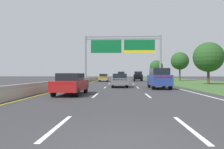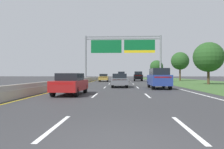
{
  "view_description": "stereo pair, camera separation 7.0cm",
  "coord_description": "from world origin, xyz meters",
  "px_view_note": "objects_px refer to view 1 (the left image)",
  "views": [
    {
      "loc": [
        -0.04,
        -4.48,
        1.5
      ],
      "look_at": [
        -1.47,
        29.34,
        1.46
      ],
      "focal_mm": 34.09,
      "sensor_mm": 36.0,
      "label": 1
    },
    {
      "loc": [
        0.04,
        -4.48,
        1.5
      ],
      "look_at": [
        -1.47,
        29.34,
        1.46
      ],
      "focal_mm": 34.09,
      "sensor_mm": 36.0,
      "label": 2
    }
  ],
  "objects_px": {
    "car_red_left_lane_sedan": "(71,84)",
    "roadside_tree_mid": "(208,57)",
    "car_gold_left_lane_sedan": "(104,78)",
    "car_black_right_lane_suv": "(138,76)",
    "pickup_truck_navy": "(121,76)",
    "roadside_tree_distant": "(156,67)",
    "car_grey_centre_lane_sedan": "(120,80)",
    "roadside_tree_far": "(180,61)",
    "overhead_sign_gantry": "(123,49)",
    "car_blue_right_lane_suv": "(159,78)"
  },
  "relations": [
    {
      "from": "overhead_sign_gantry",
      "to": "car_blue_right_lane_suv",
      "type": "xyz_separation_m",
      "value": [
        3.62,
        -19.34,
        -5.42
      ]
    },
    {
      "from": "pickup_truck_navy",
      "to": "roadside_tree_mid",
      "type": "height_order",
      "value": "roadside_tree_mid"
    },
    {
      "from": "car_grey_centre_lane_sedan",
      "to": "roadside_tree_mid",
      "type": "relative_size",
      "value": 0.71
    },
    {
      "from": "pickup_truck_navy",
      "to": "car_blue_right_lane_suv",
      "type": "height_order",
      "value": "pickup_truck_navy"
    },
    {
      "from": "car_gold_left_lane_sedan",
      "to": "roadside_tree_mid",
      "type": "relative_size",
      "value": 0.71
    },
    {
      "from": "overhead_sign_gantry",
      "to": "car_black_right_lane_suv",
      "type": "relative_size",
      "value": 3.17
    },
    {
      "from": "car_grey_centre_lane_sedan",
      "to": "overhead_sign_gantry",
      "type": "bearing_deg",
      "value": -3.06
    },
    {
      "from": "pickup_truck_navy",
      "to": "roadside_tree_far",
      "type": "distance_m",
      "value": 15.44
    },
    {
      "from": "car_gold_left_lane_sedan",
      "to": "overhead_sign_gantry",
      "type": "bearing_deg",
      "value": -115.97
    },
    {
      "from": "overhead_sign_gantry",
      "to": "car_grey_centre_lane_sedan",
      "type": "xyz_separation_m",
      "value": [
        -0.5,
        -16.98,
        -5.7
      ]
    },
    {
      "from": "car_red_left_lane_sedan",
      "to": "car_grey_centre_lane_sedan",
      "type": "distance_m",
      "value": 9.93
    },
    {
      "from": "roadside_tree_mid",
      "to": "car_gold_left_lane_sedan",
      "type": "bearing_deg",
      "value": 144.99
    },
    {
      "from": "overhead_sign_gantry",
      "to": "roadside_tree_mid",
      "type": "bearing_deg",
      "value": -37.84
    },
    {
      "from": "car_blue_right_lane_suv",
      "to": "roadside_tree_far",
      "type": "height_order",
      "value": "roadside_tree_far"
    },
    {
      "from": "pickup_truck_navy",
      "to": "car_red_left_lane_sedan",
      "type": "xyz_separation_m",
      "value": [
        -3.71,
        -40.72,
        -0.26
      ]
    },
    {
      "from": "overhead_sign_gantry",
      "to": "car_blue_right_lane_suv",
      "type": "distance_m",
      "value": 20.41
    },
    {
      "from": "car_red_left_lane_sedan",
      "to": "car_gold_left_lane_sedan",
      "type": "bearing_deg",
      "value": 1.23
    },
    {
      "from": "car_black_right_lane_suv",
      "to": "car_gold_left_lane_sedan",
      "type": "height_order",
      "value": "car_black_right_lane_suv"
    },
    {
      "from": "overhead_sign_gantry",
      "to": "pickup_truck_navy",
      "type": "height_order",
      "value": "overhead_sign_gantry"
    },
    {
      "from": "car_red_left_lane_sedan",
      "to": "car_gold_left_lane_sedan",
      "type": "distance_m",
      "value": 28.05
    },
    {
      "from": "pickup_truck_navy",
      "to": "car_black_right_lane_suv",
      "type": "height_order",
      "value": "pickup_truck_navy"
    },
    {
      "from": "car_red_left_lane_sedan",
      "to": "roadside_tree_mid",
      "type": "xyz_separation_m",
      "value": [
        16.56,
        16.52,
        3.21
      ]
    },
    {
      "from": "car_gold_left_lane_sedan",
      "to": "car_blue_right_lane_suv",
      "type": "xyz_separation_m",
      "value": [
        7.53,
        -21.12,
        0.28
      ]
    },
    {
      "from": "car_grey_centre_lane_sedan",
      "to": "roadside_tree_distant",
      "type": "distance_m",
      "value": 42.02
    },
    {
      "from": "roadside_tree_distant",
      "to": "overhead_sign_gantry",
      "type": "bearing_deg",
      "value": -113.88
    },
    {
      "from": "car_black_right_lane_suv",
      "to": "car_grey_centre_lane_sedan",
      "type": "xyz_separation_m",
      "value": [
        -3.99,
        -23.51,
        -0.28
      ]
    },
    {
      "from": "car_black_right_lane_suv",
      "to": "roadside_tree_distant",
      "type": "relative_size",
      "value": 0.82
    },
    {
      "from": "car_gold_left_lane_sedan",
      "to": "roadside_tree_distant",
      "type": "bearing_deg",
      "value": -34.88
    },
    {
      "from": "car_grey_centre_lane_sedan",
      "to": "roadside_tree_distant",
      "type": "height_order",
      "value": "roadside_tree_distant"
    },
    {
      "from": "roadside_tree_mid",
      "to": "roadside_tree_far",
      "type": "xyz_separation_m",
      "value": [
        0.63,
        17.52,
        0.53
      ]
    },
    {
      "from": "pickup_truck_navy",
      "to": "roadside_tree_distant",
      "type": "xyz_separation_m",
      "value": [
        10.69,
        9.05,
        2.71
      ]
    },
    {
      "from": "overhead_sign_gantry",
      "to": "roadside_tree_far",
      "type": "distance_m",
      "value": 15.43
    },
    {
      "from": "car_red_left_lane_sedan",
      "to": "car_black_right_lane_suv",
      "type": "height_order",
      "value": "car_black_right_lane_suv"
    },
    {
      "from": "car_gold_left_lane_sedan",
      "to": "car_grey_centre_lane_sedan",
      "type": "bearing_deg",
      "value": -171.19
    },
    {
      "from": "car_grey_centre_lane_sedan",
      "to": "roadside_tree_mid",
      "type": "distance_m",
      "value": 15.26
    },
    {
      "from": "roadside_tree_distant",
      "to": "car_red_left_lane_sedan",
      "type": "bearing_deg",
      "value": -106.14
    },
    {
      "from": "overhead_sign_gantry",
      "to": "car_black_right_lane_suv",
      "type": "distance_m",
      "value": 9.18
    },
    {
      "from": "pickup_truck_navy",
      "to": "roadside_tree_mid",
      "type": "xyz_separation_m",
      "value": [
        12.85,
        -24.2,
        2.95
      ]
    },
    {
      "from": "car_grey_centre_lane_sedan",
      "to": "roadside_tree_far",
      "type": "bearing_deg",
      "value": -30.33
    },
    {
      "from": "roadside_tree_mid",
      "to": "roadside_tree_far",
      "type": "relative_size",
      "value": 0.94
    },
    {
      "from": "car_red_left_lane_sedan",
      "to": "roadside_tree_far",
      "type": "relative_size",
      "value": 0.67
    },
    {
      "from": "car_red_left_lane_sedan",
      "to": "car_grey_centre_lane_sedan",
      "type": "height_order",
      "value": "same"
    },
    {
      "from": "pickup_truck_navy",
      "to": "car_red_left_lane_sedan",
      "type": "relative_size",
      "value": 1.22
    },
    {
      "from": "car_blue_right_lane_suv",
      "to": "roadside_tree_distant",
      "type": "height_order",
      "value": "roadside_tree_distant"
    },
    {
      "from": "pickup_truck_navy",
      "to": "roadside_tree_far",
      "type": "xyz_separation_m",
      "value": [
        13.47,
        -6.68,
        3.48
      ]
    },
    {
      "from": "car_grey_centre_lane_sedan",
      "to": "car_blue_right_lane_suv",
      "type": "bearing_deg",
      "value": -121.23
    },
    {
      "from": "pickup_truck_navy",
      "to": "car_gold_left_lane_sedan",
      "type": "bearing_deg",
      "value": 164.67
    },
    {
      "from": "car_red_left_lane_sedan",
      "to": "roadside_tree_far",
      "type": "xyz_separation_m",
      "value": [
        17.18,
        34.03,
        3.73
      ]
    },
    {
      "from": "car_blue_right_lane_suv",
      "to": "car_grey_centre_lane_sedan",
      "type": "relative_size",
      "value": 1.06
    },
    {
      "from": "roadside_tree_far",
      "to": "car_gold_left_lane_sedan",
      "type": "bearing_deg",
      "value": -160.71
    }
  ]
}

